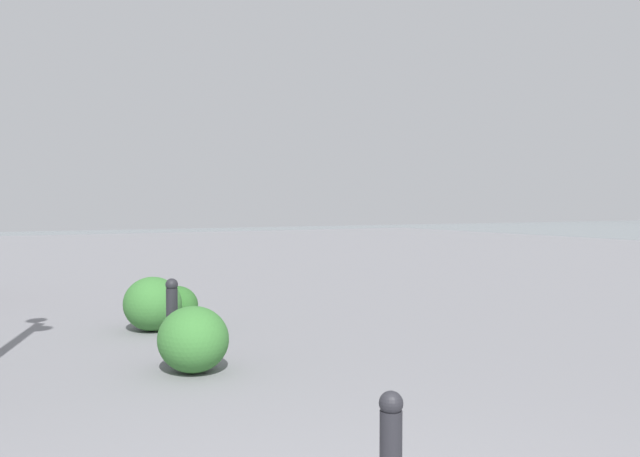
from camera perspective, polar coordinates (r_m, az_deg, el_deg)
bollard_near at (r=3.63m, az=6.24°, el=-18.88°), size 0.13×0.13×0.68m
bollard_mid at (r=7.02m, az=-12.87°, el=-7.74°), size 0.13×0.13×0.89m
shrub_low at (r=8.84m, az=-14.49°, el=-6.42°), size 0.83×0.75×0.71m
shrub_round at (r=6.61m, az=-11.07°, el=-9.53°), size 0.77×0.69×0.65m
shrub_wide at (r=9.22m, az=-12.42°, el=-6.60°), size 0.63×0.56×0.53m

